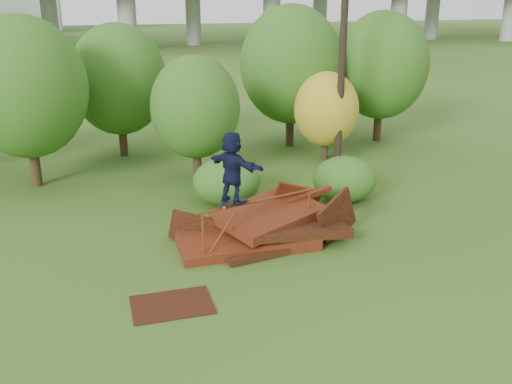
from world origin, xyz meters
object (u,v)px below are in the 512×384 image
object	(u,v)px
scrap_pile	(264,228)
skater	(232,168)
flat_plate	(172,305)
utility_pole	(343,39)

from	to	relation	value
scrap_pile	skater	xyz separation A→B (m)	(-1.07, -0.71, 2.09)
scrap_pile	flat_plate	size ratio (longest dim) A/B	3.02
utility_pole	flat_plate	bearing A→B (deg)	-131.61
skater	flat_plate	xyz separation A→B (m)	(-1.99, -2.20, -2.45)
skater	flat_plate	bearing A→B (deg)	103.34
scrap_pile	utility_pole	bearing A→B (deg)	50.97
scrap_pile	utility_pole	distance (m)	9.22
utility_pole	scrap_pile	bearing A→B (deg)	-129.03
skater	utility_pole	world-z (taller)	utility_pole
skater	utility_pole	bearing A→B (deg)	-75.90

